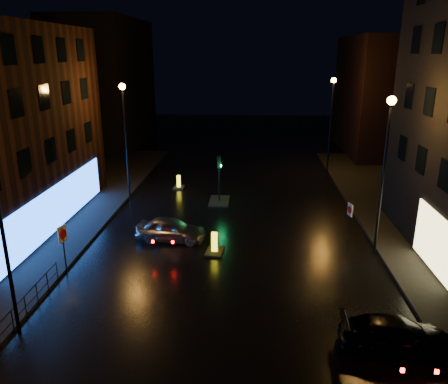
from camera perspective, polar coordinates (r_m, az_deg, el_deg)
The scene contains 15 objects.
ground at distance 19.04m, azimuth -0.13°, elevation -15.25°, with size 120.00×120.00×0.00m, color black.
pavement_left at distance 30.09m, azimuth -26.74°, elevation -4.23°, with size 12.00×44.00×0.15m, color black.
building_far_left at distance 53.81m, azimuth -15.27°, elevation 13.60°, with size 8.00×16.00×14.00m, color black.
building_far_right at distance 50.10m, azimuth 20.24°, elevation 11.73°, with size 8.00×14.00×12.00m, color black.
street_lamp_lfar at distance 31.58m, azimuth -12.82°, elevation 8.59°, with size 0.44×0.44×8.37m.
street_lamp_rnear at distance 23.44m, azimuth 20.36°, elevation 4.81°, with size 0.44×0.44×8.37m.
street_lamp_rfar at distance 38.82m, azimuth 13.85°, elevation 10.17°, with size 0.44×0.44×8.37m.
traffic_signal at distance 31.59m, azimuth -0.62°, elevation -0.42°, with size 1.40×2.40×3.45m.
guard_railing at distance 19.95m, azimuth -24.59°, elevation -12.90°, with size 0.05×6.04×1.00m.
silver_hatchback at distance 25.34m, azimuth -6.93°, elevation -4.86°, with size 1.60×3.97×1.35m, color #9FA2A6.
dark_sedan at distance 17.82m, azimuth 21.64°, elevation -16.96°, with size 1.67×4.11×1.19m, color black.
bollard_near at distance 23.81m, azimuth -1.24°, elevation -7.37°, with size 1.02×1.43×1.18m.
bollard_far at distance 35.07m, azimuth -5.92°, elevation 0.88°, with size 0.82×1.21×1.05m.
road_sign_left at distance 22.41m, azimuth -20.32°, elevation -5.68°, with size 0.20×0.60×2.51m.
road_sign_right at distance 25.90m, azimuth 16.10°, elevation -2.63°, with size 0.18×0.53×2.21m.
Camera 1 is at (1.06, -15.92, 10.39)m, focal length 35.00 mm.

